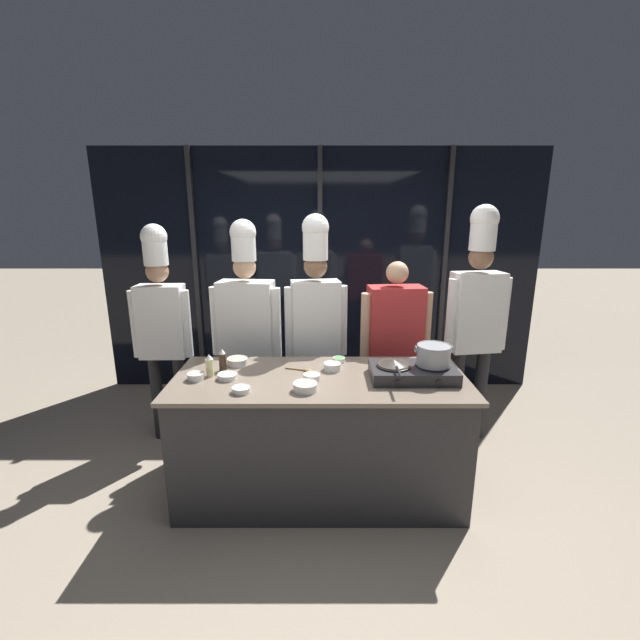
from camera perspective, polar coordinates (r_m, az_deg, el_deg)
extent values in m
plane|color=gray|center=(3.49, 0.00, -21.67)|extent=(24.00, 24.00, 0.00)
cube|color=black|center=(4.87, 0.01, 6.25)|extent=(4.91, 0.04, 2.70)
cube|color=#232326|center=(5.02, -16.16, 5.93)|extent=(0.05, 0.05, 2.70)
cube|color=#232326|center=(4.82, 0.01, 6.17)|extent=(0.05, 0.05, 2.70)
cube|color=#232326|center=(5.02, 16.18, 5.93)|extent=(0.05, 0.05, 2.70)
cube|color=#2D2D30|center=(3.25, 0.00, -15.36)|extent=(2.01, 0.80, 0.89)
cube|color=#756656|center=(3.04, 0.00, -7.88)|extent=(2.07, 0.85, 0.03)
cube|color=#28282B|center=(3.07, 12.27, -6.85)|extent=(0.59, 0.34, 0.09)
cylinder|color=black|center=(3.02, 9.80, -6.02)|extent=(0.24, 0.24, 0.01)
cylinder|color=black|center=(2.88, 10.34, -8.22)|extent=(0.03, 0.01, 0.03)
cylinder|color=black|center=(3.08, 14.80, -5.91)|extent=(0.24, 0.24, 0.01)
cylinder|color=black|center=(2.94, 15.60, -8.05)|extent=(0.03, 0.01, 0.03)
cylinder|color=#38332D|center=(3.02, 9.81, -5.84)|extent=(0.22, 0.22, 0.01)
cone|color=#38332D|center=(3.01, 9.82, -5.58)|extent=(0.24, 0.24, 0.04)
cylinder|color=black|center=(2.83, 10.50, -6.85)|extent=(0.02, 0.18, 0.02)
cylinder|color=#93969B|center=(3.05, 14.89, -4.58)|extent=(0.23, 0.23, 0.14)
torus|color=#93969B|center=(3.03, 14.98, -3.33)|extent=(0.23, 0.23, 0.01)
torus|color=#93969B|center=(3.01, 12.64, -3.82)|extent=(0.01, 0.05, 0.05)
torus|color=#93969B|center=(3.07, 17.20, -3.74)|extent=(0.01, 0.05, 0.05)
cylinder|color=#332319|center=(3.21, -12.84, -5.51)|extent=(0.05, 0.05, 0.13)
cone|color=white|center=(3.18, -12.93, -4.09)|extent=(0.05, 0.05, 0.04)
cylinder|color=beige|center=(3.13, -14.49, -6.15)|extent=(0.06, 0.06, 0.13)
cone|color=white|center=(3.10, -14.59, -4.74)|extent=(0.05, 0.05, 0.04)
cylinder|color=white|center=(2.84, -10.48, -9.15)|extent=(0.12, 0.12, 0.03)
torus|color=white|center=(2.83, -10.50, -8.83)|extent=(0.12, 0.12, 0.01)
cylinder|color=white|center=(2.84, -10.49, -8.97)|extent=(0.10, 0.10, 0.02)
cylinder|color=white|center=(2.98, -1.12, -7.65)|extent=(0.12, 0.12, 0.04)
torus|color=white|center=(2.97, -1.12, -7.27)|extent=(0.12, 0.12, 0.01)
cylinder|color=silver|center=(2.97, -1.12, -7.44)|extent=(0.09, 0.09, 0.02)
cylinder|color=white|center=(3.11, -16.25, -7.26)|extent=(0.12, 0.12, 0.05)
torus|color=white|center=(3.10, -16.28, -6.86)|extent=(0.12, 0.12, 0.01)
cylinder|color=silver|center=(3.10, -16.26, -7.04)|extent=(0.09, 0.09, 0.03)
cylinder|color=white|center=(3.15, 1.63, -6.26)|extent=(0.13, 0.13, 0.05)
torus|color=white|center=(3.14, 1.63, -5.82)|extent=(0.13, 0.13, 0.01)
cylinder|color=beige|center=(3.15, 1.63, -6.02)|extent=(0.10, 0.10, 0.03)
cylinder|color=white|center=(2.81, -2.01, -8.94)|extent=(0.16, 0.16, 0.05)
torus|color=white|center=(2.80, -2.01, -8.45)|extent=(0.16, 0.16, 0.01)
cylinder|color=#EAA893|center=(2.81, -2.01, -8.68)|extent=(0.13, 0.13, 0.03)
cylinder|color=white|center=(3.32, -10.96, -5.46)|extent=(0.15, 0.15, 0.05)
torus|color=white|center=(3.31, -10.98, -5.07)|extent=(0.15, 0.15, 0.01)
cylinder|color=#E0C689|center=(3.31, -10.97, -5.25)|extent=(0.12, 0.12, 0.03)
cylinder|color=white|center=(3.32, 2.53, -5.32)|extent=(0.09, 0.09, 0.03)
torus|color=white|center=(3.31, 2.54, -5.05)|extent=(0.09, 0.09, 0.01)
cylinder|color=#4C9E47|center=(3.32, 2.54, -5.17)|extent=(0.08, 0.08, 0.02)
cylinder|color=white|center=(3.07, -12.26, -7.38)|extent=(0.13, 0.13, 0.04)
torus|color=white|center=(3.06, -12.27, -7.07)|extent=(0.14, 0.14, 0.01)
cylinder|color=silver|center=(3.06, -12.27, -7.20)|extent=(0.11, 0.11, 0.02)
cube|color=olive|center=(3.17, -3.45, -6.52)|extent=(0.14, 0.06, 0.01)
ellipsoid|color=olive|center=(3.14, -1.71, -6.68)|extent=(0.07, 0.06, 0.02)
cylinder|color=#232326|center=(4.16, -17.99, -9.75)|extent=(0.10, 0.10, 0.79)
cylinder|color=#232326|center=(4.23, -20.83, -9.61)|extent=(0.10, 0.10, 0.79)
cube|color=white|center=(3.96, -20.31, -0.19)|extent=(0.40, 0.21, 0.64)
cylinder|color=white|center=(3.87, -17.35, -0.49)|extent=(0.08, 0.08, 0.59)
cylinder|color=white|center=(4.02, -23.40, -0.50)|extent=(0.08, 0.08, 0.59)
sphere|color=#A87A5B|center=(3.88, -20.89, 6.08)|extent=(0.19, 0.19, 0.19)
cylinder|color=white|center=(3.86, -21.12, 8.57)|extent=(0.20, 0.20, 0.24)
sphere|color=white|center=(3.85, -21.28, 10.31)|extent=(0.21, 0.21, 0.21)
cylinder|color=#232326|center=(3.99, -7.46, -10.09)|extent=(0.12, 0.12, 0.81)
cylinder|color=#232326|center=(4.05, -11.05, -9.83)|extent=(0.12, 0.12, 0.81)
cube|color=white|center=(3.77, -9.73, 0.20)|extent=(0.49, 0.29, 0.66)
cylinder|color=white|center=(3.68, -5.94, -0.36)|extent=(0.09, 0.09, 0.60)
cylinder|color=white|center=(3.82, -13.65, -0.14)|extent=(0.09, 0.09, 0.60)
sphere|color=tan|center=(3.69, -10.03, 6.96)|extent=(0.19, 0.19, 0.19)
cylinder|color=white|center=(3.67, -10.15, 9.60)|extent=(0.20, 0.20, 0.23)
sphere|color=white|center=(3.66, -10.24, 11.42)|extent=(0.22, 0.22, 0.22)
cylinder|color=#4C4C51|center=(3.93, 1.08, -10.31)|extent=(0.11, 0.11, 0.82)
cylinder|color=#4C4C51|center=(3.90, -2.20, -10.53)|extent=(0.11, 0.11, 0.82)
cube|color=white|center=(3.66, -0.58, 0.12)|extent=(0.43, 0.27, 0.66)
cylinder|color=white|center=(3.67, 3.00, -0.08)|extent=(0.08, 0.08, 0.61)
cylinder|color=white|center=(3.60, -4.07, -0.37)|extent=(0.08, 0.08, 0.61)
sphere|color=brown|center=(3.57, -0.60, 7.16)|extent=(0.19, 0.19, 0.19)
cylinder|color=white|center=(3.55, -0.61, 10.13)|extent=(0.20, 0.20, 0.26)
sphere|color=white|center=(3.54, -0.61, 12.25)|extent=(0.22, 0.22, 0.22)
cylinder|color=#232326|center=(4.01, 11.29, -10.26)|extent=(0.12, 0.12, 0.79)
cylinder|color=#232326|center=(3.95, 7.68, -10.51)|extent=(0.12, 0.12, 0.79)
cube|color=#B72D2D|center=(3.73, 9.97, -0.41)|extent=(0.48, 0.28, 0.64)
cylinder|color=tan|center=(3.78, 13.90, -0.76)|extent=(0.09, 0.09, 0.59)
cylinder|color=tan|center=(3.64, 6.16, -0.98)|extent=(0.09, 0.09, 0.59)
sphere|color=tan|center=(3.64, 10.27, 6.24)|extent=(0.19, 0.19, 0.19)
cylinder|color=#232326|center=(4.22, 20.54, -9.18)|extent=(0.11, 0.11, 0.85)
cylinder|color=#232326|center=(4.12, 17.64, -9.54)|extent=(0.11, 0.11, 0.85)
cube|color=white|center=(3.93, 20.06, 0.99)|extent=(0.45, 0.28, 0.69)
cylinder|color=white|center=(4.02, 23.26, 0.77)|extent=(0.09, 0.09, 0.63)
cylinder|color=white|center=(3.79, 17.10, 0.54)|extent=(0.09, 0.09, 0.63)
sphere|color=brown|center=(3.85, 20.68, 7.83)|extent=(0.20, 0.20, 0.20)
cylinder|color=white|center=(3.83, 20.94, 10.58)|extent=(0.21, 0.21, 0.26)
sphere|color=white|center=(3.83, 21.12, 12.51)|extent=(0.23, 0.23, 0.23)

